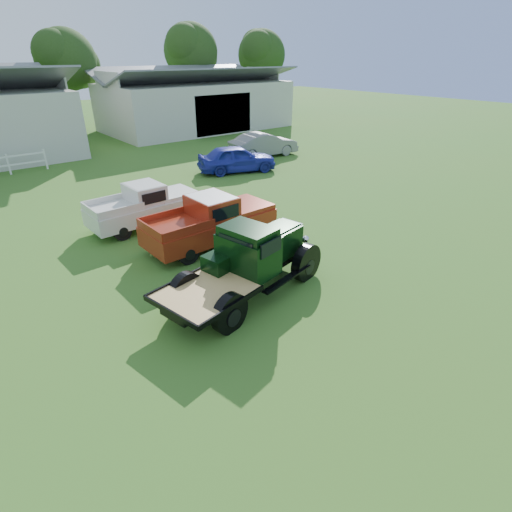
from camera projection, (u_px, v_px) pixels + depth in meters
ground at (277, 306)px, 11.17m from camera, size 120.00×120.00×0.00m
shed_right at (196, 99)px, 36.53m from camera, size 16.80×9.20×5.20m
tree_c at (69, 77)px, 34.77m from camera, size 5.40×5.40×9.00m
tree_d at (192, 67)px, 42.53m from camera, size 6.00×6.00×10.00m
tree_e at (261, 69)px, 45.76m from camera, size 5.70×5.70×9.50m
vintage_flatbed at (246, 262)px, 11.31m from camera, size 5.57×3.06×2.09m
red_pickup at (210, 221)px, 14.44m from camera, size 5.10×2.08×1.84m
white_pickup at (144, 206)px, 16.08m from camera, size 4.66×1.96×1.69m
misc_car_blue at (237, 159)px, 23.55m from camera, size 4.93×3.28×1.56m
misc_car_grey at (264, 145)px, 27.13m from camera, size 4.92×2.22×1.57m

